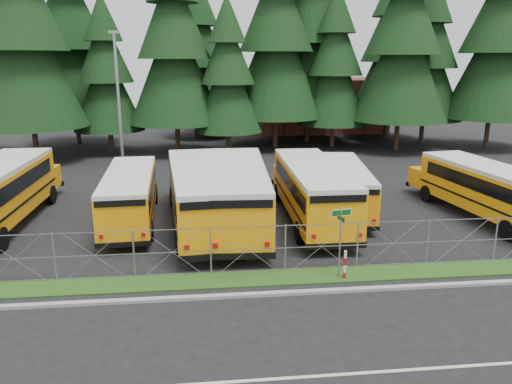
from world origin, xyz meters
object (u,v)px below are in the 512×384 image
Objects in this scene: bus_4 at (237,195)px; bus_6 at (343,188)px; striped_bollard at (345,265)px; bus_east at (486,192)px; light_standard at (119,102)px; bus_3 at (200,197)px; bus_2 at (131,197)px; street_sign at (341,229)px; bus_5 at (311,192)px.

bus_6 is at bearing 21.15° from bus_4.
bus_4 is at bearing 117.94° from striped_bollard.
bus_east is 23.67m from light_standard.
bus_3 is 1.22× the size of bus_6.
bus_6 is (8.03, 2.05, -0.29)m from bus_3.
bus_4 is (5.53, -1.24, 0.24)m from bus_2.
bus_3 is 4.35× the size of street_sign.
bus_6 is at bearing 73.47° from street_sign.
bus_4 is 4.37× the size of street_sign.
bus_6 is at bearing 154.53° from bus_east.
bus_3 is 5.87m from bus_5.
bus_4 is 1.10× the size of bus_east.
striped_bollard is at bearing -59.48° from bus_4.
bus_4 reaches higher than street_sign.
striped_bollard is (-0.26, -7.48, -0.93)m from bus_5.
bus_2 is 10.47m from light_standard.
bus_2 is at bearing -167.98° from bus_6.
light_standard reaches higher than bus_east.
bus_6 is 8.36× the size of striped_bollard.
bus_3 is at bearing 128.72° from striped_bollard.
bus_east is (13.31, -0.22, -0.15)m from bus_4.
bus_4 is at bearing -5.42° from bus_3.
bus_3 is 1.00× the size of bus_4.
light_standard is (-20.61, 10.92, 4.04)m from bus_east.
light_standard is (-1.77, 9.46, 4.14)m from bus_2.
street_sign reaches higher than striped_bollard.
striped_bollard is at bearing -52.59° from street_sign.
bus_5 is 9.75× the size of striped_bollard.
striped_bollard is (9.23, -8.20, -0.77)m from bus_2.
street_sign is (5.42, -6.75, 0.43)m from bus_3.
striped_bollard is at bearing -152.81° from bus_east.
bus_6 is (11.66, 0.82, -0.05)m from bus_2.
bus_3 is at bearing -174.63° from bus_5.
bus_4 is 1.05× the size of bus_5.
bus_2 is at bearing 176.10° from bus_5.
bus_6 is 16.51m from light_standard.
bus_6 reaches higher than striped_bollard.
bus_6 is (2.18, 1.55, -0.22)m from bus_5.
bus_east is at bearing -4.06° from bus_5.
bus_4 reaches higher than bus_5.
bus_2 is 0.94× the size of bus_east.
bus_4 is 6.47m from bus_6.
bus_4 is at bearing -153.44° from bus_6.
street_sign is at bearing -44.33° from bus_2.
bus_6 is at bearing -32.74° from light_standard.
bus_4 is 3.98m from bus_5.
bus_east is at bearing -7.40° from bus_2.
bus_4 reaches higher than bus_6.
light_standard is (-13.43, 8.63, 4.19)m from bus_6.
bus_4 is at bearing -15.56° from bus_2.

